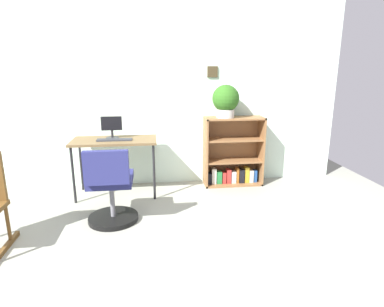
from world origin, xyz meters
The scene contains 8 objects.
ground_plane centered at (0.00, 0.00, 0.00)m, with size 6.24×6.24×0.00m, color gray.
wall_back centered at (0.00, 2.15, 1.28)m, with size 5.20×0.12×2.56m.
desk centered at (-0.45, 1.72, 0.66)m, with size 1.03×0.52×0.72m.
monitor centered at (-0.48, 1.80, 0.86)m, with size 0.25×0.15×0.27m.
keyboard centered at (-0.44, 1.66, 0.73)m, with size 0.42×0.11×0.02m, color #2E3136.
office_chair centered at (-0.42, 0.92, 0.35)m, with size 0.52×0.55×0.83m.
bookshelf_low centered at (1.10, 1.96, 0.41)m, with size 0.79×0.30×0.94m.
potted_plant_on_shelf centered at (0.97, 1.90, 1.16)m, with size 0.35×0.35×0.43m.
Camera 1 is at (0.02, -2.20, 1.55)m, focal length 29.86 mm.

